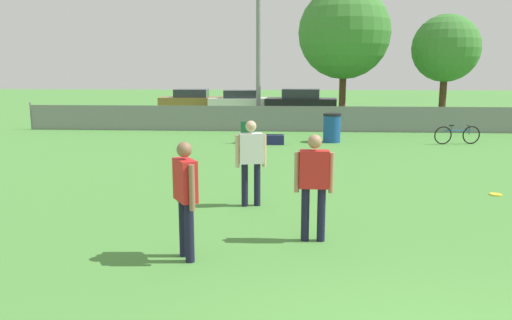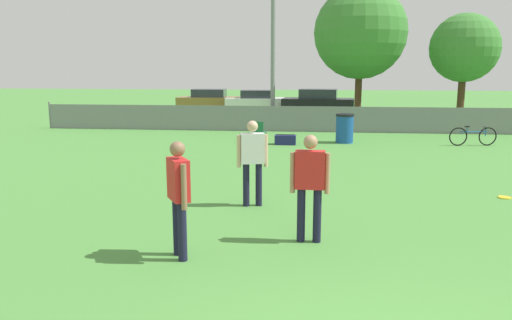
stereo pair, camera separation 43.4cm
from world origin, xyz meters
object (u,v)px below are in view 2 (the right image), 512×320
Objects in this scene: tree_near_pole at (360,33)px; parked_car_dark at (318,102)px; gear_bag_sideline at (285,140)px; player_thrower_red at (310,180)px; trash_bin at (345,128)px; parked_car_tan at (209,100)px; tree_far_right at (465,48)px; parked_car_white at (258,101)px; player_receiver_white at (252,156)px; frisbee_disc at (505,197)px; player_defender_red at (179,190)px; bicycle_sideline at (473,136)px; folding_chair_sideline at (259,130)px.

tree_near_pole is 1.48× the size of parked_car_dark.
gear_bag_sideline is 12.38m from parked_car_dark.
trash_bin is (1.23, 10.89, -0.47)m from player_thrower_red.
parked_car_tan is (-5.72, 14.22, 0.50)m from gear_bag_sideline.
parked_car_tan is at bearing 148.02° from tree_far_right.
parked_car_white is (-10.16, 7.79, -2.92)m from tree_far_right.
trash_bin is 2.28m from gear_bag_sideline.
player_receiver_white reaches higher than frisbee_disc.
player_thrower_red is (1.85, 0.89, 0.00)m from player_defender_red.
player_thrower_red is 25.32m from parked_car_tan.
player_thrower_red is 12.12m from bicycle_sideline.
parked_car_tan is at bearing 111.92° from gear_bag_sideline.
folding_chair_sideline is 14.78m from parked_car_tan.
tree_far_right is 6.80× the size of gear_bag_sideline.
trash_bin is 0.26× the size of parked_car_tan.
folding_chair_sideline is 0.75× the size of trash_bin.
parked_car_tan is at bearing 137.56° from tree_near_pole.
trash_bin is at bearing -74.99° from parked_car_white.
parked_car_white reaches higher than frisbee_disc.
parked_car_tan is at bearing 89.82° from player_receiver_white.
frisbee_disc is at bearing -73.87° from parked_car_dark.
player_thrower_red is (-2.16, -16.38, -3.31)m from tree_near_pole.
parked_car_white is at bearing 100.36° from gear_bag_sideline.
bicycle_sideline reaches higher than frisbee_disc.
parked_car_dark reaches higher than gear_bag_sideline.
tree_far_right is 10.78m from folding_chair_sideline.
tree_far_right is at bearing 68.76° from player_thrower_red.
frisbee_disc is 0.16× the size of bicycle_sideline.
frisbee_disc is 8.66m from gear_bag_sideline.
tree_near_pole is 12.47m from parked_car_tan.
player_defender_red is at bearing -103.08° from tree_near_pole.
player_receiver_white reaches higher than trash_bin.
player_thrower_red is at bearing -76.82° from parked_car_tan.
player_defender_red is at bearing -104.64° from trash_bin.
parked_car_dark is (1.30, 12.30, 0.54)m from gear_bag_sideline.
frisbee_disc is at bearing 93.29° from player_defender_red.
tree_far_right reaches higher than gear_bag_sideline.
frisbee_disc is at bearing -101.48° from tree_far_right.
trash_bin reaches higher than folding_chair_sideline.
parked_car_white is at bearing -11.94° from parked_car_tan.
tree_near_pole is 3.77× the size of player_defender_red.
player_defender_red is 24.82m from parked_car_white.
parked_car_tan is 0.99× the size of parked_car_white.
frisbee_disc is at bearing -110.84° from bicycle_sideline.
parked_car_dark reaches higher than trash_bin.
player_thrower_red reaches higher than frisbee_disc.
parked_car_white is at bearing 110.02° from frisbee_disc.
tree_near_pole is 15.14m from player_receiver_white.
folding_chair_sideline is at bearing -146.86° from tree_far_right.
tree_near_pole is 8.56× the size of gear_bag_sideline.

